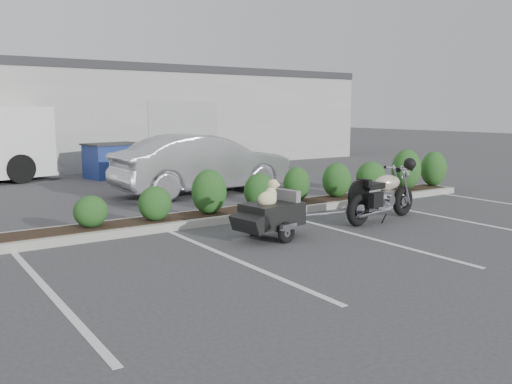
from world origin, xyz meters
TOP-DOWN VIEW (x-y plane):
  - ground at (0.00, 0.00)m, footprint 90.00×90.00m
  - planter_kerb at (1.00, 2.20)m, footprint 12.00×1.00m
  - building at (0.00, 17.00)m, footprint 26.00×10.00m
  - motorcycle at (2.55, 0.19)m, footprint 2.23×0.87m
  - pet_trailer at (-0.24, 0.21)m, footprint 1.80×1.02m
  - sedan at (1.32, 5.52)m, footprint 4.86×1.71m
  - dumpster at (0.48, 10.29)m, footprint 1.95×1.50m

SIDE VIEW (x-z plane):
  - ground at x=0.00m, z-range 0.00..0.00m
  - planter_kerb at x=1.00m, z-range 0.00..0.15m
  - pet_trailer at x=-0.24m, z-range -0.08..0.98m
  - motorcycle at x=2.55m, z-range -0.13..1.15m
  - dumpster at x=0.48m, z-range 0.01..1.17m
  - sedan at x=1.32m, z-range 0.00..1.60m
  - building at x=0.00m, z-range 0.00..4.00m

